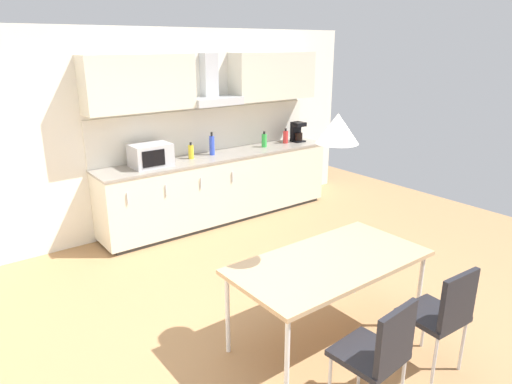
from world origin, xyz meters
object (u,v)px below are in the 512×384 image
at_px(coffee_maker, 297,132).
at_px(bottle_blue, 212,145).
at_px(dining_table, 330,265).
at_px(chair_near_left, 380,349).
at_px(microwave, 151,155).
at_px(pendant_lamp, 338,128).
at_px(chair_near_right, 444,311).
at_px(bottle_red, 286,137).
at_px(bottle_yellow, 191,152).
at_px(bottle_green, 264,140).

distance_m(coffee_maker, bottle_blue, 1.53).
bearing_deg(dining_table, chair_near_left, -114.43).
distance_m(microwave, coffee_maker, 2.45).
bearing_deg(pendant_lamp, chair_near_right, -65.51).
bearing_deg(microwave, bottle_red, 0.92).
height_order(dining_table, pendant_lamp, pendant_lamp).
relative_size(bottle_blue, pendant_lamp, 0.98).
distance_m(dining_table, chair_near_right, 0.89).
relative_size(bottle_yellow, chair_near_left, 0.25).
bearing_deg(chair_near_left, chair_near_right, -0.01).
distance_m(microwave, chair_near_left, 3.70).
bearing_deg(chair_near_right, bottle_yellow, 89.47).
height_order(bottle_yellow, dining_table, bottle_yellow).
distance_m(microwave, chair_near_right, 3.74).
xyz_separation_m(bottle_green, dining_table, (-1.60, -2.88, -0.34)).
distance_m(chair_near_left, pendant_lamp, 1.54).
relative_size(dining_table, pendant_lamp, 5.11).
relative_size(bottle_red, bottle_blue, 0.72).
distance_m(bottle_blue, chair_near_right, 3.78).
relative_size(bottle_green, bottle_yellow, 1.06).
xyz_separation_m(bottle_red, pendant_lamp, (-2.03, -2.90, 0.76)).
bearing_deg(dining_table, bottle_red, 55.01).
bearing_deg(coffee_maker, microwave, -179.38).
height_order(bottle_blue, pendant_lamp, pendant_lamp).
bearing_deg(microwave, pendant_lamp, -86.15).
height_order(bottle_green, chair_near_left, bottle_green).
bearing_deg(microwave, bottle_yellow, 4.72).
bearing_deg(chair_near_right, chair_near_left, 179.99).
relative_size(microwave, bottle_yellow, 2.21).
distance_m(bottle_green, pendant_lamp, 3.38).
xyz_separation_m(bottle_blue, chair_near_right, (-0.37, -3.72, -0.54)).
bearing_deg(microwave, coffee_maker, 0.62).
distance_m(bottle_green, bottle_red, 0.43).
height_order(bottle_blue, chair_near_left, bottle_blue).
xyz_separation_m(bottle_green, chair_near_right, (-1.24, -3.68, -0.50)).
height_order(microwave, bottle_blue, bottle_blue).
bearing_deg(dining_table, microwave, 93.85).
bearing_deg(coffee_maker, bottle_green, -179.26).
height_order(bottle_yellow, chair_near_right, bottle_yellow).
relative_size(chair_near_left, pendant_lamp, 2.72).
bearing_deg(bottle_yellow, coffee_maker, -0.69).
bearing_deg(pendant_lamp, bottle_yellow, 82.22).
xyz_separation_m(bottle_red, bottle_blue, (-1.30, 0.02, 0.04)).
bearing_deg(bottle_yellow, dining_table, -97.78).
distance_m(chair_near_right, chair_near_left, 0.73).
bearing_deg(chair_near_left, dining_table, 65.57).
bearing_deg(bottle_blue, bottle_red, -1.06).
bearing_deg(bottle_green, dining_table, -119.07).
bearing_deg(chair_near_right, bottle_blue, 84.38).
bearing_deg(pendant_lamp, bottle_red, 55.01).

